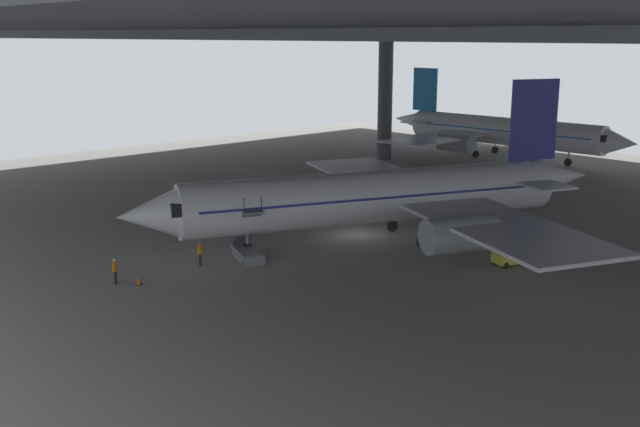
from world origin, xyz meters
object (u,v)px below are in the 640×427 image
boarding_stairs (247,248)px  crew_worker_near_nose (115,269)px  airplane_distant (500,131)px  traffic_cone_orange (139,280)px  baggage_tug (510,257)px  airplane_main (381,196)px  crew_worker_by_stairs (200,252)px

boarding_stairs → crew_worker_near_nose: (-1.26, -9.36, 0.20)m
airplane_distant → traffic_cone_orange: 60.56m
baggage_tug → airplane_main: bearing=-167.5°
boarding_stairs → traffic_cone_orange: 8.38m
boarding_stairs → airplane_main: bearing=71.4°
crew_worker_by_stairs → airplane_distant: airplane_distant is taller
traffic_cone_orange → baggage_tug: 24.52m
airplane_main → baggage_tug: 10.52m
airplane_main → airplane_distant: 44.04m
airplane_distant → boarding_stairs: bearing=-74.8°
crew_worker_near_nose → baggage_tug: (14.47, 21.54, -0.42)m
crew_worker_by_stairs → airplane_distant: bearing=103.5°
traffic_cone_orange → boarding_stairs: bearing=88.9°
airplane_main → crew_worker_by_stairs: (-4.22, -13.32, -2.59)m
airplane_main → baggage_tug: airplane_main is taller
airplane_main → airplane_distant: bearing=112.9°
airplane_main → traffic_cone_orange: airplane_main is taller
crew_worker_by_stairs → airplane_main: bearing=72.4°
boarding_stairs → crew_worker_near_nose: bearing=-97.7°
airplane_distant → traffic_cone_orange: (13.60, -58.94, -3.04)m
crew_worker_by_stairs → traffic_cone_orange: 5.13m
airplane_main → crew_worker_by_stairs: size_ratio=22.18×
crew_worker_near_nose → crew_worker_by_stairs: size_ratio=1.01×
airplane_main → crew_worker_by_stairs: 14.21m
boarding_stairs → traffic_cone_orange: size_ratio=7.89×
airplane_main → airplane_distant: airplane_main is taller
crew_worker_by_stairs → traffic_cone_orange: crew_worker_by_stairs is taller
crew_worker_near_nose → crew_worker_by_stairs: (0.40, 6.03, -0.01)m
traffic_cone_orange → baggage_tug: bearing=57.0°
boarding_stairs → baggage_tug: 17.97m
airplane_distant → crew_worker_by_stairs: bearing=-76.5°
airplane_main → crew_worker_near_nose: (-4.63, -19.35, -2.58)m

